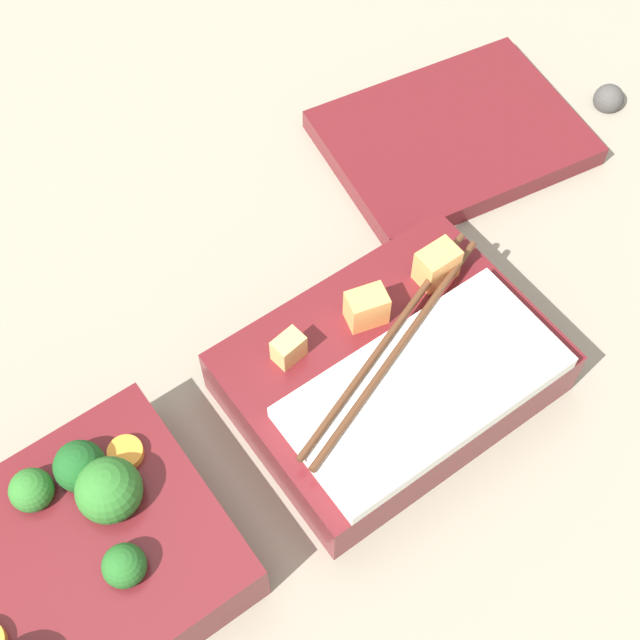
{
  "coord_description": "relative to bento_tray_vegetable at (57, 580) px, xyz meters",
  "views": [
    {
      "loc": [
        -0.08,
        -0.22,
        0.57
      ],
      "look_at": [
        0.11,
        0.05,
        0.05
      ],
      "focal_mm": 50.0,
      "sensor_mm": 36.0,
      "label": 1
    }
  ],
  "objects": [
    {
      "name": "ground_plane",
      "position": [
        0.12,
        0.0,
        -0.03
      ],
      "size": [
        3.0,
        3.0,
        0.0
      ],
      "primitive_type": "plane",
      "color": "gray"
    },
    {
      "name": "bento_tray_vegetable",
      "position": [
        0.0,
        0.0,
        0.0
      ],
      "size": [
        0.21,
        0.16,
        0.08
      ],
      "color": "maroon",
      "rests_on": "ground_plane"
    },
    {
      "name": "bento_tray_rice",
      "position": [
        0.25,
        -0.01,
        0.0
      ],
      "size": [
        0.21,
        0.16,
        0.07
      ],
      "color": "maroon",
      "rests_on": "ground_plane"
    },
    {
      "name": "bento_lid",
      "position": [
        0.44,
        0.15,
        -0.02
      ],
      "size": [
        0.23,
        0.18,
        0.02
      ],
      "primitive_type": "cube",
      "rotation": [
        0.0,
        0.0,
        -0.16
      ],
      "color": "maroon",
      "rests_on": "ground_plane"
    },
    {
      "name": "pebble_1",
      "position": [
        0.59,
        0.1,
        -0.02
      ],
      "size": [
        0.03,
        0.03,
        0.03
      ],
      "primitive_type": "sphere",
      "color": "#474442",
      "rests_on": "ground_plane"
    }
  ]
}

